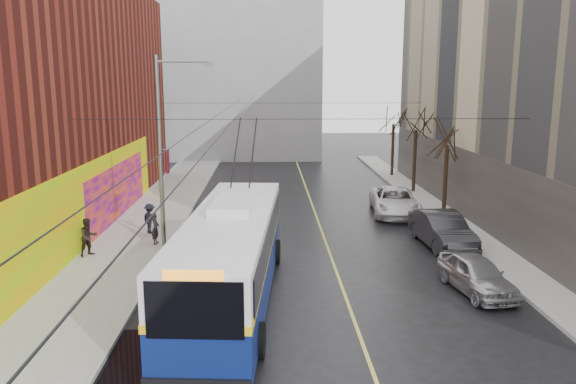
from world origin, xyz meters
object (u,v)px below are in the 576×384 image
object	(u,v)px
parked_car_a	(476,274)
pedestrian_b	(88,237)
pedestrian_a	(155,228)
parked_car_c	(395,201)
tree_near	(448,132)
parked_car_b	(442,230)
trolleybus	(231,255)
tree_mid	(416,119)
following_car	(225,198)
tree_far	(394,115)
streetlight_pole	(163,148)
pedestrian_c	(150,218)

from	to	relation	value
parked_car_a	pedestrian_b	bearing A→B (deg)	155.33
pedestrian_a	parked_car_c	bearing A→B (deg)	-60.48
tree_near	pedestrian_a	size ratio (longest dim) A/B	4.19
parked_car_b	tree_near	bearing A→B (deg)	67.63
trolleybus	pedestrian_b	xyz separation A→B (m)	(-6.68, 5.14, -0.72)
tree_mid	parked_car_a	bearing A→B (deg)	-97.53
pedestrian_b	following_car	bearing A→B (deg)	13.88
pedestrian_b	tree_mid	bearing A→B (deg)	-8.48
tree_mid	pedestrian_b	bearing A→B (deg)	-142.00
tree_far	parked_car_a	world-z (taller)	tree_far
parked_car_b	following_car	size ratio (longest dim) A/B	1.18
trolleybus	following_car	size ratio (longest dim) A/B	3.08
parked_car_a	parked_car_b	distance (m)	5.93
parked_car_a	parked_car_c	world-z (taller)	parked_car_c
trolleybus	pedestrian_b	world-z (taller)	trolleybus
pedestrian_a	parked_car_b	bearing A→B (deg)	-88.10
streetlight_pole	tree_far	world-z (taller)	streetlight_pole
tree_far	parked_car_b	size ratio (longest dim) A/B	1.29
streetlight_pole	pedestrian_c	xyz separation A→B (m)	(-1.28, 2.37, -3.93)
tree_mid	following_car	size ratio (longest dim) A/B	1.55
parked_car_c	parked_car_a	bearing A→B (deg)	-83.25
tree_far	pedestrian_a	world-z (taller)	tree_far
tree_mid	parked_car_b	world-z (taller)	tree_mid
trolleybus	following_car	xyz separation A→B (m)	(-1.28, 14.63, -0.99)
tree_mid	following_car	bearing A→B (deg)	-159.47
tree_mid	pedestrian_b	distance (m)	23.71
streetlight_pole	tree_near	world-z (taller)	streetlight_pole
parked_car_b	pedestrian_c	size ratio (longest dim) A/B	3.30
tree_mid	pedestrian_b	world-z (taller)	tree_mid
trolleybus	parked_car_c	bearing A→B (deg)	60.00
tree_far	trolleybus	world-z (taller)	tree_far
streetlight_pole	parked_car_b	distance (m)	13.74
pedestrian_b	pedestrian_c	bearing A→B (deg)	15.75
parked_car_b	pedestrian_a	size ratio (longest dim) A/B	3.33
streetlight_pole	parked_car_c	world-z (taller)	streetlight_pole
tree_mid	following_car	distance (m)	14.57
tree_near	parked_car_a	xyz separation A→B (m)	(-2.51, -11.99, -4.28)
pedestrian_b	parked_car_a	bearing A→B (deg)	-62.75
parked_car_a	pedestrian_a	size ratio (longest dim) A/B	2.67
pedestrian_c	tree_near	bearing A→B (deg)	-123.89
tree_mid	parked_car_c	size ratio (longest dim) A/B	1.18
tree_near	pedestrian_c	world-z (taller)	tree_near
streetlight_pole	tree_near	bearing A→B (deg)	21.62
parked_car_b	pedestrian_c	xyz separation A→B (m)	(-14.42, 2.46, 0.08)
streetlight_pole	pedestrian_a	size ratio (longest dim) A/B	5.89
pedestrian_b	tree_far	bearing A→B (deg)	2.81
parked_car_c	pedestrian_c	size ratio (longest dim) A/B	3.68
tree_far	pedestrian_c	world-z (taller)	tree_far
tree_far	parked_car_a	distance (m)	26.49
parked_car_a	tree_near	bearing A→B (deg)	69.78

